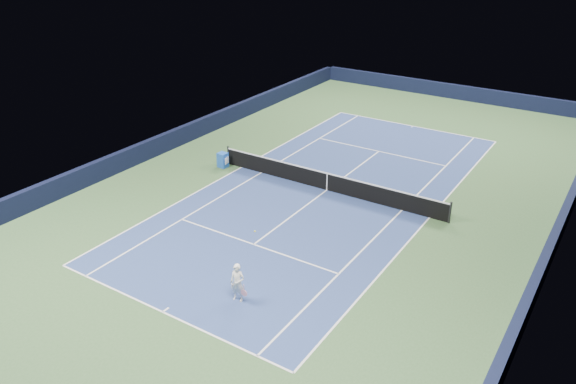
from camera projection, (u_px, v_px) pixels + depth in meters
The scene contains 19 objects.
ground at pixel (327, 190), 28.84m from camera, with size 40.00×40.00×0.00m, color #36562F.
wall_far at pixel (452, 91), 43.60m from camera, with size 22.00×0.35×1.10m, color black.
wall_right at pixel (554, 239), 23.32m from camera, with size 0.35×40.00×1.10m, color #101732.
wall_left at pixel (171, 140), 33.88m from camera, with size 0.35×40.00×1.10m, color black.
court_surface at pixel (327, 190), 28.84m from camera, with size 10.97×23.77×0.01m, color navy.
baseline_far at pixel (413, 126), 37.83m from camera, with size 10.97×0.08×0.00m, color white.
baseline_near at pixel (163, 312), 19.85m from camera, with size 10.97×0.08×0.00m, color white.
sideline_doubles_right at pixel (429, 218), 26.16m from camera, with size 0.08×23.77×0.00m, color white.
sideline_doubles_left at pixel (242, 167), 31.51m from camera, with size 0.08×23.77×0.00m, color white.
sideline_singles_right at pixel (402, 210), 26.83m from camera, with size 0.08×23.77×0.00m, color white.
sideline_singles_left at pixel (262, 172), 30.85m from camera, with size 0.08×23.77×0.00m, color white.
service_line_far at pixel (379, 151), 33.68m from camera, with size 8.23×0.08×0.00m, color white.
service_line_near at pixel (254, 244), 24.00m from camera, with size 8.23×0.08×0.00m, color white.
center_service_line at pixel (327, 190), 28.84m from camera, with size 0.08×12.80×0.00m, color white.
center_mark_far at pixel (412, 127), 37.71m from camera, with size 0.08×0.30×0.00m, color white.
center_mark_near at pixel (166, 310), 19.96m from camera, with size 0.08×0.30×0.00m, color white.
tennis_net at pixel (327, 181), 28.62m from camera, with size 12.90×0.10×1.07m.
sponsor_cube at pixel (223, 160), 31.39m from camera, with size 0.59×0.49×0.84m.
tennis_player at pixel (238, 283), 20.17m from camera, with size 0.76×1.27×2.46m.
Camera 1 is at (12.41, -22.93, 12.49)m, focal length 35.00 mm.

